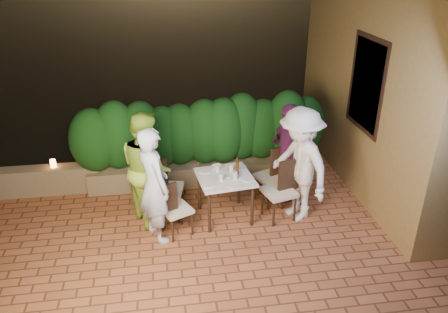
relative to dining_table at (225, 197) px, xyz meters
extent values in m
plane|color=black|center=(-0.40, -1.04, -0.40)|extent=(400.00, 400.00, 0.00)
cube|color=brown|center=(-0.40, -0.54, -0.45)|extent=(7.00, 6.00, 0.15)
cube|color=olive|center=(3.20, 0.96, 2.12)|extent=(1.60, 5.00, 5.00)
cube|color=black|center=(2.42, 0.46, 1.62)|extent=(0.08, 1.00, 1.40)
cube|color=black|center=(2.41, 0.46, 1.62)|extent=(0.06, 1.15, 1.55)
cube|color=#726348|center=(-0.20, 1.26, -0.17)|extent=(4.20, 0.55, 0.40)
cube|color=#726348|center=(-3.20, 1.26, -0.12)|extent=(2.20, 0.30, 0.50)
ellipsoid|color=black|center=(1.60, 58.96, -4.38)|extent=(52.00, 40.00, 22.00)
cylinder|color=white|center=(-0.29, -0.23, 0.38)|extent=(0.23, 0.23, 0.01)
cylinder|color=white|center=(-0.29, 0.22, 0.38)|extent=(0.20, 0.20, 0.01)
cylinder|color=white|center=(0.34, -0.15, 0.38)|extent=(0.20, 0.20, 0.01)
cylinder|color=white|center=(0.28, 0.27, 0.38)|extent=(0.24, 0.24, 0.01)
cylinder|color=white|center=(0.03, 0.04, 0.38)|extent=(0.21, 0.21, 0.01)
cylinder|color=white|center=(0.11, -0.32, 0.38)|extent=(0.22, 0.22, 0.01)
cylinder|color=silver|center=(-0.08, -0.13, 0.43)|extent=(0.07, 0.07, 0.12)
cylinder|color=silver|center=(-0.09, 0.18, 0.43)|extent=(0.06, 0.06, 0.11)
cylinder|color=silver|center=(0.14, -0.11, 0.44)|extent=(0.07, 0.07, 0.12)
cylinder|color=silver|center=(0.13, 0.15, 0.44)|extent=(0.07, 0.07, 0.12)
imported|color=white|center=(-0.08, 0.31, 0.40)|extent=(0.22, 0.22, 0.04)
imported|color=silver|center=(-1.10, -0.39, 0.52)|extent=(0.68, 0.78, 1.80)
imported|color=#9CCF40|center=(-1.21, 0.17, 0.54)|extent=(0.99, 1.09, 1.82)
imported|color=white|center=(1.16, -0.14, 0.56)|extent=(1.09, 1.38, 1.88)
imported|color=#712563|center=(1.14, 0.46, 0.49)|extent=(0.61, 1.08, 1.74)
cylinder|color=orange|center=(-2.87, 1.26, 0.20)|extent=(0.10, 0.10, 0.14)
camera|label=1|loc=(-0.93, -5.98, 3.64)|focal=35.00mm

